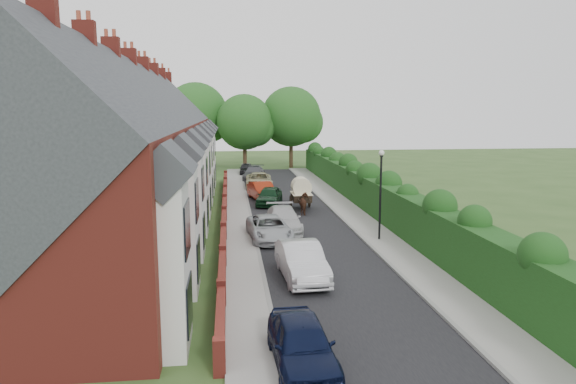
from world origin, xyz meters
The scene contains 24 objects.
ground centered at (0.00, 0.00, 0.00)m, with size 140.00×140.00×0.00m, color #2D4C1E.
road centered at (-0.50, 11.00, 0.01)m, with size 6.00×58.00×0.02m, color black.
pavement_hedge_side centered at (3.60, 11.00, 0.06)m, with size 2.20×58.00×0.12m, color gray.
pavement_house_side centered at (-4.35, 11.00, 0.06)m, with size 1.70×58.00×0.12m, color gray.
kerb_hedge_side centered at (2.55, 11.00, 0.07)m, with size 0.18×58.00×0.13m, color gray.
kerb_house_side centered at (-3.55, 11.00, 0.07)m, with size 0.18×58.00×0.13m, color gray.
hedge centered at (5.40, 11.00, 1.60)m, with size 2.10×58.00×2.85m.
terrace_row centered at (-10.87, 9.98, 4.47)m, with size 9.05×40.50×11.50m.
garden_wall_row centered at (-5.35, 10.00, 0.46)m, with size 0.35×40.35×1.10m.
lamppost centered at (3.40, 4.00, 3.30)m, with size 0.32×0.32×5.16m.
tree_far_left centered at (-2.65, 40.08, 5.71)m, with size 7.14×6.80×9.29m.
tree_far_right centered at (3.39, 42.08, 6.31)m, with size 7.98×7.60×10.31m.
tree_far_back centered at (-8.59, 43.08, 6.62)m, with size 8.40×8.00×10.82m.
car_navy centered at (-3.00, -9.80, 0.73)m, with size 1.71×4.26×1.45m, color black.
car_silver_a centered at (-1.90, -1.99, 0.80)m, with size 1.69×4.83×1.59m, color silver.
car_silver_b centered at (-2.76, 5.00, 0.68)m, with size 2.26×4.90×1.36m, color #ABAFB2.
car_white centered at (-1.76, 7.00, 0.73)m, with size 2.04×5.02×1.46m, color #BBBBBB.
car_green centered at (-1.89, 15.83, 0.72)m, with size 1.69×4.21×1.43m, color black.
car_red centered at (-2.30, 18.20, 0.75)m, with size 1.58×4.54×1.50m, color maroon.
car_beige centered at (-2.19, 24.61, 0.73)m, with size 2.44×5.28×1.47m, color #C4BC8D.
car_grey centered at (-2.36, 30.71, 0.71)m, with size 2.00×4.92×1.43m, color #4F5056.
car_black centered at (-3.00, 35.30, 0.67)m, with size 1.57×3.91×1.33m, color black.
horse centered at (0.34, 11.99, 0.75)m, with size 0.80×1.77×1.49m, color #432618.
horse_cart centered at (0.34, 13.89, 1.38)m, with size 1.51×3.34×2.41m.
Camera 1 is at (-4.99, -23.47, 7.34)m, focal length 32.00 mm.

